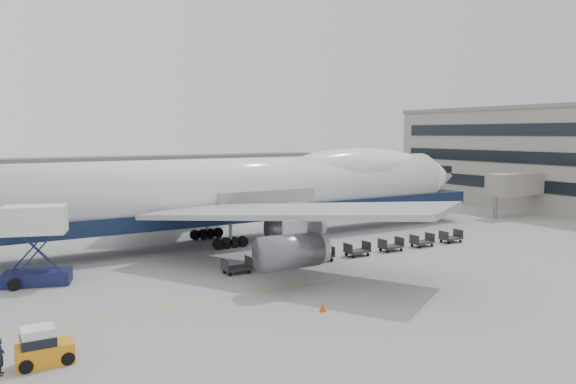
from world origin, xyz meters
TOP-DOWN VIEW (x-y plane):
  - ground at (0.00, 0.00)m, footprint 260.00×260.00m
  - apron_line at (0.00, -6.00)m, footprint 60.00×0.15m
  - hangar at (-10.00, 70.00)m, footprint 110.00×8.00m
  - airliner at (0.64, 12.00)m, footprint 67.00×55.30m
  - catering_truck at (-21.49, 4.52)m, footprint 5.29×4.33m
  - baggage_tug at (-23.45, -11.86)m, footprint 2.71×1.53m
  - ground_worker at (-25.33, -12.06)m, footprint 0.56×0.74m
  - traffic_cone at (-6.68, -12.26)m, footprint 0.42×0.42m
  - dolly_0 at (-7.03, -0.48)m, footprint 2.30×1.35m
  - dolly_1 at (-2.83, -0.48)m, footprint 2.30×1.35m
  - dolly_2 at (1.37, -0.48)m, footprint 2.30×1.35m
  - dolly_3 at (5.56, -0.48)m, footprint 2.30×1.35m
  - dolly_4 at (9.76, -0.48)m, footprint 2.30×1.35m
  - dolly_5 at (13.95, -0.48)m, footprint 2.30×1.35m
  - dolly_6 at (18.15, -0.48)m, footprint 2.30×1.35m

SIDE VIEW (x-z plane):
  - ground at x=0.00m, z-range 0.00..0.00m
  - apron_line at x=0.00m, z-range 0.00..0.01m
  - traffic_cone at x=-6.68m, z-range -0.02..0.60m
  - dolly_0 at x=-7.03m, z-range -0.12..1.18m
  - dolly_1 at x=-2.83m, z-range -0.12..1.18m
  - dolly_2 at x=1.37m, z-range -0.12..1.18m
  - dolly_3 at x=5.56m, z-range -0.12..1.18m
  - dolly_4 at x=9.76m, z-range -0.12..1.18m
  - dolly_5 at x=13.95m, z-range -0.12..1.18m
  - dolly_6 at x=18.15m, z-range -0.12..1.18m
  - baggage_tug at x=-23.45m, z-range -0.11..1.85m
  - ground_worker at x=-25.33m, z-range 0.00..1.82m
  - catering_truck at x=-21.49m, z-range 0.41..6.46m
  - hangar at x=-10.00m, z-range 0.00..7.00m
  - airliner at x=0.64m, z-range -4.37..15.61m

